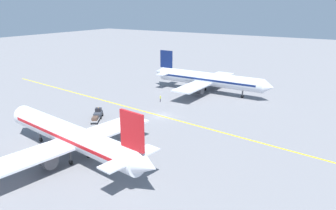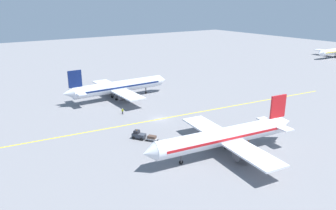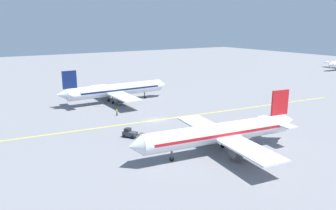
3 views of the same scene
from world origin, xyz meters
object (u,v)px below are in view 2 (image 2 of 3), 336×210
(baggage_cart_trailing, at_px, (152,138))
(traffic_cone_mid_apron, at_px, (249,140))
(traffic_cone_near_nose, at_px, (224,133))
(airplane_at_gate, at_px, (118,87))
(baggage_tug_dark, at_px, (139,135))
(ground_crew_worker, at_px, (123,111))
(airplane_adjacent_stand, at_px, (225,137))

(baggage_cart_trailing, distance_m, traffic_cone_mid_apron, 21.44)
(traffic_cone_near_nose, distance_m, traffic_cone_mid_apron, 6.32)
(airplane_at_gate, distance_m, baggage_tug_dark, 33.38)
(ground_crew_worker, bearing_deg, traffic_cone_near_nose, 26.86)
(airplane_adjacent_stand, height_order, traffic_cone_mid_apron, airplane_adjacent_stand)
(baggage_tug_dark, bearing_deg, airplane_at_gate, 161.69)
(airplane_at_gate, relative_size, traffic_cone_near_nose, 64.38)
(baggage_cart_trailing, bearing_deg, ground_crew_worker, 172.13)
(airplane_at_gate, bearing_deg, baggage_tug_dark, -18.31)
(baggage_cart_trailing, distance_m, traffic_cone_near_nose, 16.99)
(airplane_at_gate, height_order, traffic_cone_near_nose, airplane_at_gate)
(traffic_cone_near_nose, bearing_deg, airplane_at_gate, -169.86)
(baggage_cart_trailing, bearing_deg, airplane_at_gate, 165.88)
(traffic_cone_near_nose, height_order, traffic_cone_mid_apron, same)
(baggage_tug_dark, distance_m, traffic_cone_near_nose, 19.77)
(airplane_at_gate, distance_m, ground_crew_worker, 15.91)
(baggage_cart_trailing, relative_size, traffic_cone_near_nose, 5.35)
(airplane_at_gate, bearing_deg, traffic_cone_near_nose, 10.14)
(baggage_tug_dark, relative_size, traffic_cone_mid_apron, 6.05)
(airplane_at_gate, height_order, airplane_adjacent_stand, same)
(baggage_tug_dark, distance_m, baggage_cart_trailing, 3.30)
(airplane_at_gate, xyz_separation_m, traffic_cone_mid_apron, (46.46, 9.03, -3.43))
(traffic_cone_mid_apron, bearing_deg, traffic_cone_near_nose, -163.37)
(airplane_adjacent_stand, xyz_separation_m, traffic_cone_mid_apron, (-1.49, 8.75, -3.43))
(ground_crew_worker, bearing_deg, traffic_cone_mid_apron, 25.04)
(airplane_adjacent_stand, distance_m, ground_crew_worker, 34.13)
(airplane_adjacent_stand, relative_size, traffic_cone_near_nose, 64.58)
(baggage_cart_trailing, xyz_separation_m, ground_crew_worker, (-19.82, 2.74, 0.15))
(baggage_cart_trailing, bearing_deg, traffic_cone_near_nose, 69.03)
(airplane_at_gate, height_order, baggage_cart_trailing, airplane_at_gate)
(airplane_at_gate, distance_m, airplane_adjacent_stand, 47.96)
(airplane_adjacent_stand, bearing_deg, baggage_cart_trailing, -146.79)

